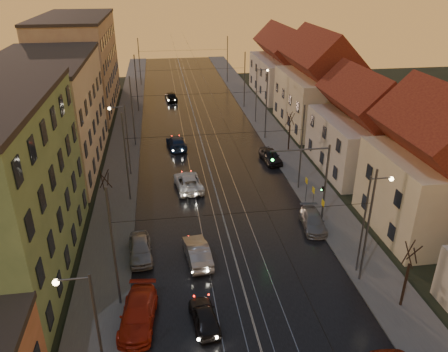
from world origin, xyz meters
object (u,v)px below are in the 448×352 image
driving_car_0 (204,316)px  driving_car_2 (188,182)px  driving_car_3 (176,143)px  street_lamp_0 (91,326)px  driving_car_4 (171,96)px  parked_right_1 (313,221)px  street_lamp_1 (369,216)px  street_lamp_2 (124,134)px  street_lamp_3 (258,90)px  driving_car_1 (197,252)px  traffic_light_mast (316,173)px  parked_left_3 (140,249)px  parked_left_2 (138,314)px  parked_right_2 (271,156)px

driving_car_0 → driving_car_2: driving_car_2 is taller
driving_car_3 → street_lamp_0: bearing=73.5°
driving_car_4 → parked_right_1: driving_car_4 is taller
street_lamp_1 → street_lamp_2: same height
driving_car_4 → street_lamp_2: bearing=72.0°
street_lamp_2 → street_lamp_3: (18.21, 16.00, 0.00)m
street_lamp_2 → driving_car_0: street_lamp_2 is taller
street_lamp_0 → driving_car_3: 36.06m
street_lamp_3 → driving_car_1: bearing=-110.2°
traffic_light_mast → driving_car_3: traffic_light_mast is taller
traffic_light_mast → driving_car_4: size_ratio=1.60×
street_lamp_1 → parked_left_3: 17.51m
driving_car_4 → street_lamp_1: bearing=97.1°
street_lamp_0 → street_lamp_3: same height
driving_car_3 → parked_left_3: (-3.99, -23.01, 0.01)m
parked_left_2 → parked_right_1: (14.91, 9.49, -0.10)m
driving_car_4 → parked_right_2: size_ratio=1.00×
street_lamp_0 → street_lamp_3: bearing=67.5°
street_lamp_2 → parked_right_2: bearing=4.3°
street_lamp_3 → street_lamp_2: bearing=-138.7°
street_lamp_1 → parked_right_1: bearing=102.9°
traffic_light_mast → driving_car_1: traffic_light_mast is taller
driving_car_4 → street_lamp_3: bearing=124.8°
street_lamp_2 → driving_car_0: (5.98, -23.69, -4.22)m
street_lamp_0 → street_lamp_3: (18.21, 44.00, 0.00)m
driving_car_4 → parked_left_3: (-4.17, -45.52, -0.01)m
street_lamp_0 → street_lamp_3: size_ratio=1.00×
driving_car_0 → traffic_light_mast: bearing=-140.3°
parked_left_3 → parked_right_2: (14.77, 16.89, 0.01)m
driving_car_0 → driving_car_1: size_ratio=0.81×
street_lamp_0 → driving_car_4: 58.32m
driving_car_2 → parked_left_2: bearing=70.1°
street_lamp_0 → parked_left_2: 6.77m
driving_car_3 → parked_right_1: size_ratio=1.14×
parked_left_2 → parked_right_2: parked_right_2 is taller
street_lamp_0 → parked_left_3: bearing=81.9°
parked_left_2 → parked_left_3: (-0.04, 7.29, -0.00)m
street_lamp_0 → driving_car_2: street_lamp_0 is taller
driving_car_0 → parked_left_2: size_ratio=0.74×
street_lamp_3 → parked_right_2: street_lamp_3 is taller
driving_car_3 → driving_car_4: driving_car_4 is taller
parked_left_3 → street_lamp_2: bearing=92.2°
parked_left_2 → driving_car_2: bearing=83.0°
street_lamp_0 → street_lamp_1: 19.89m
parked_right_1 → driving_car_1: bearing=-156.0°
driving_car_4 → parked_left_3: driving_car_4 is taller
driving_car_4 → parked_right_2: 30.53m
driving_car_4 → parked_left_2: size_ratio=0.86×
driving_car_3 → parked_left_3: 23.36m
parked_left_3 → street_lamp_1: bearing=-19.0°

